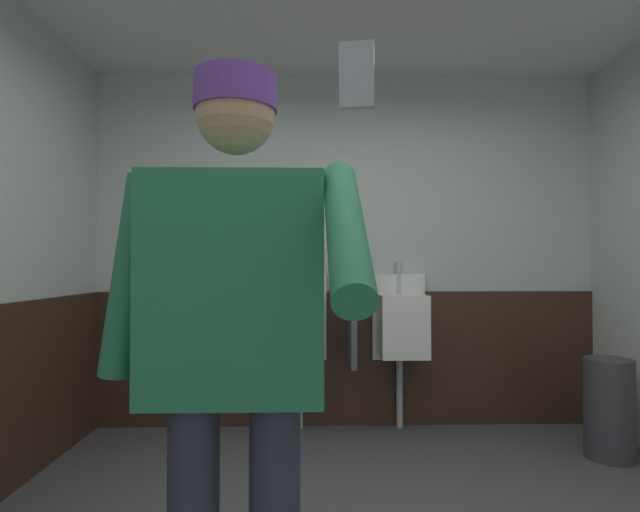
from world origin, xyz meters
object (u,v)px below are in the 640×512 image
(person, at_px, (234,332))
(urinal_left, at_px, (300,325))
(urinal_middle, at_px, (402,325))
(trash_bin, at_px, (609,408))
(cell_phone, at_px, (357,75))

(person, bearing_deg, urinal_left, 86.35)
(urinal_middle, bearing_deg, trash_bin, -24.18)
(urinal_left, distance_m, person, 2.27)
(urinal_left, relative_size, cell_phone, 11.27)
(cell_phone, bearing_deg, urinal_left, 102.67)
(urinal_middle, relative_size, trash_bin, 1.99)
(urinal_middle, bearing_deg, person, -111.62)
(cell_phone, relative_size, trash_bin, 0.18)
(person, distance_m, trash_bin, 2.80)
(urinal_left, height_order, person, person)
(urinal_middle, distance_m, cell_phone, 2.93)
(urinal_left, height_order, urinal_middle, same)
(cell_phone, xyz_separation_m, trash_bin, (1.82, 2.22, -1.23))
(cell_phone, bearing_deg, trash_bin, 60.40)
(person, bearing_deg, urinal_middle, 68.38)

